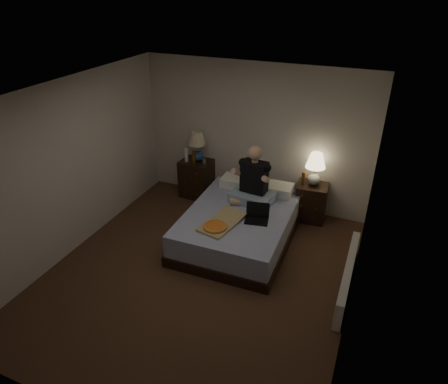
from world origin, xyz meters
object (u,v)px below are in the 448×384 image
at_px(pizza_box, 215,227).
at_px(beer_bottle_right, 303,178).
at_px(water_bottle, 186,155).
at_px(radiator, 347,276).
at_px(nightstand_left, 197,178).
at_px(laptop, 257,214).
at_px(bed, 239,226).
at_px(lamp_right, 315,169).
at_px(lamp_left, 197,146).
at_px(beer_bottle_left, 194,157).
at_px(soda_can, 204,161).
at_px(nightstand_right, 311,202).
at_px(person, 253,175).

bearing_deg(pizza_box, beer_bottle_right, 72.23).
bearing_deg(pizza_box, water_bottle, 140.43).
bearing_deg(pizza_box, radiator, 13.95).
xyz_separation_m(nightstand_left, pizza_box, (1.10, -1.64, 0.19)).
bearing_deg(laptop, nightstand_left, 131.20).
bearing_deg(bed, radiator, -17.13).
relative_size(bed, lamp_right, 3.62).
distance_m(beer_bottle_right, laptop, 1.22).
relative_size(bed, water_bottle, 8.10).
bearing_deg(beer_bottle_right, nightstand_left, 178.17).
xyz_separation_m(nightstand_left, beer_bottle_right, (1.98, -0.06, 0.40)).
bearing_deg(lamp_left, nightstand_left, -177.87).
bearing_deg(beer_bottle_left, soda_can, 11.88).
bearing_deg(soda_can, laptop, -39.31).
xyz_separation_m(nightstand_left, nightstand_right, (2.14, 0.00, -0.03)).
distance_m(water_bottle, pizza_box, 2.00).
bearing_deg(lamp_right, nightstand_right, 0.00).
height_order(bed, nightstand_left, nightstand_left).
relative_size(lamp_right, person, 0.60).
distance_m(nightstand_left, lamp_right, 2.21).
height_order(beer_bottle_left, person, person).
distance_m(bed, person, 0.81).
height_order(bed, radiator, bed).
xyz_separation_m(soda_can, pizza_box, (0.90, -1.56, -0.21)).
height_order(bed, pizza_box, pizza_box).
bearing_deg(radiator, nightstand_right, 117.88).
distance_m(nightstand_right, person, 1.25).
distance_m(nightstand_right, beer_bottle_left, 2.19).
bearing_deg(radiator, beer_bottle_right, 123.44).
relative_size(nightstand_left, lamp_left, 1.26).
height_order(beer_bottle_left, radiator, beer_bottle_left).
bearing_deg(water_bottle, nightstand_left, 33.84).
height_order(nightstand_right, water_bottle, water_bottle).
xyz_separation_m(nightstand_right, laptop, (-0.57, -1.21, 0.31)).
height_order(lamp_right, water_bottle, lamp_right).
bearing_deg(soda_can, lamp_right, 2.28).
distance_m(lamp_right, person, 1.07).
relative_size(soda_can, person, 0.11).
bearing_deg(water_bottle, soda_can, 3.62).
distance_m(lamp_left, lamp_right, 2.11).
bearing_deg(bed, water_bottle, 143.97).
height_order(beer_bottle_right, laptop, beer_bottle_right).
bearing_deg(water_bottle, laptop, -32.77).
bearing_deg(person, nightstand_right, 46.35).
height_order(soda_can, person, person).
bearing_deg(nightstand_right, nightstand_left, 176.26).
height_order(nightstand_left, laptop, laptop).
relative_size(bed, pizza_box, 2.67).
bearing_deg(nightstand_left, nightstand_right, 3.14).
xyz_separation_m(soda_can, radiator, (2.77, -1.48, -0.56)).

